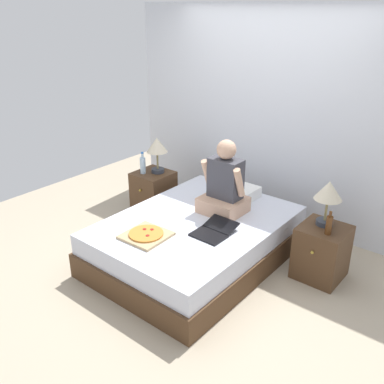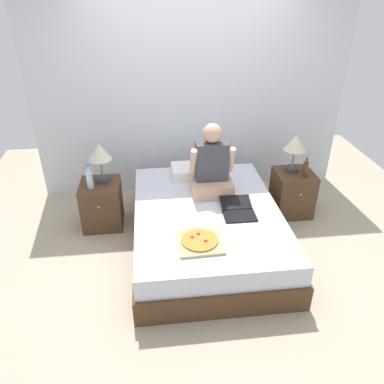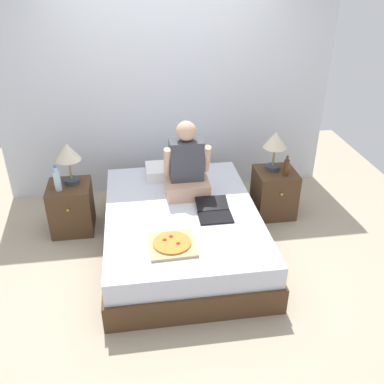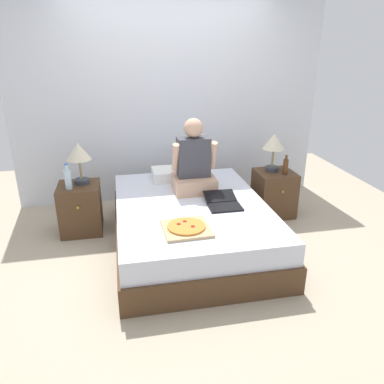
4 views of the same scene
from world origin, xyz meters
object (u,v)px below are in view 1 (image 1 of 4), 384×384
object	(u,v)px
nightstand_right	(321,252)
lamp_on_right_nightstand	(328,194)
nightstand_left	(154,192)
pizza_box	(146,235)
person_seated	(224,186)
lamp_on_left_nightstand	(157,147)
laptop	(213,232)
water_bottle	(143,165)
beer_bottle	(329,225)
bed	(196,240)

from	to	relation	value
nightstand_right	lamp_on_right_nightstand	distance (m)	0.60
nightstand_left	pizza_box	world-z (taller)	nightstand_left
nightstand_left	person_seated	distance (m)	1.34
nightstand_right	person_seated	size ratio (longest dim) A/B	0.69
lamp_on_left_nightstand	laptop	xyz separation A→B (m)	(1.39, -0.71, -0.38)
person_seated	lamp_on_right_nightstand	bearing A→B (deg)	13.75
water_bottle	lamp_on_right_nightstand	bearing A→B (deg)	3.47
water_bottle	lamp_on_left_nightstand	bearing A→B (deg)	49.40
nightstand_left	nightstand_right	xyz separation A→B (m)	(2.26, 0.00, 0.00)
nightstand_left	lamp_on_left_nightstand	world-z (taller)	lamp_on_left_nightstand
nightstand_left	beer_bottle	bearing A→B (deg)	-2.45
water_bottle	pizza_box	distance (m)	1.48
lamp_on_left_nightstand	person_seated	bearing A→B (deg)	-11.67
nightstand_right	person_seated	distance (m)	1.16
nightstand_left	lamp_on_right_nightstand	bearing A→B (deg)	1.28
nightstand_right	lamp_on_right_nightstand	world-z (taller)	lamp_on_right_nightstand
beer_bottle	lamp_on_left_nightstand	bearing A→B (deg)	176.26
bed	beer_bottle	distance (m)	1.34
water_bottle	laptop	size ratio (longest dim) A/B	0.66
nightstand_right	laptop	world-z (taller)	same
lamp_on_right_nightstand	pizza_box	xyz separation A→B (m)	(-1.25, -1.15, -0.38)
nightstand_right	beer_bottle	distance (m)	0.39
water_bottle	laptop	bearing A→B (deg)	-20.69
nightstand_left	person_seated	xyz separation A→B (m)	(1.23, -0.20, 0.48)
pizza_box	lamp_on_left_nightstand	bearing A→B (deg)	129.14
beer_bottle	pizza_box	distance (m)	1.69
lamp_on_left_nightstand	beer_bottle	world-z (taller)	lamp_on_left_nightstand
beer_bottle	bed	bearing A→B (deg)	-159.92
nightstand_left	laptop	world-z (taller)	same
person_seated	pizza_box	xyz separation A→B (m)	(-0.25, -0.91, -0.27)
lamp_on_left_nightstand	nightstand_right	world-z (taller)	lamp_on_left_nightstand
lamp_on_right_nightstand	person_seated	xyz separation A→B (m)	(-1.00, -0.25, -0.11)
nightstand_left	laptop	size ratio (longest dim) A/B	1.30
water_bottle	nightstand_right	bearing A→B (deg)	2.20
lamp_on_left_nightstand	water_bottle	bearing A→B (deg)	-130.60
nightstand_right	laptop	xyz separation A→B (m)	(-0.83, -0.66, 0.22)
lamp_on_left_nightstand	beer_bottle	bearing A→B (deg)	-3.74
bed	nightstand_right	size ratio (longest dim) A/B	3.82
lamp_on_left_nightstand	nightstand_right	bearing A→B (deg)	-1.29
lamp_on_left_nightstand	person_seated	size ratio (longest dim) A/B	0.58
beer_bottle	water_bottle	bearing A→B (deg)	179.76
nightstand_right	water_bottle	bearing A→B (deg)	-177.80
nightstand_right	beer_bottle	size ratio (longest dim) A/B	2.35
person_seated	laptop	bearing A→B (deg)	-66.39
nightstand_left	water_bottle	distance (m)	0.40
nightstand_left	laptop	xyz separation A→B (m)	(1.43, -0.66, 0.22)
beer_bottle	person_seated	xyz separation A→B (m)	(-1.10, -0.10, 0.12)
laptop	lamp_on_left_nightstand	bearing A→B (deg)	152.95
bed	nightstand_left	world-z (taller)	nightstand_left
nightstand_left	laptop	distance (m)	1.59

